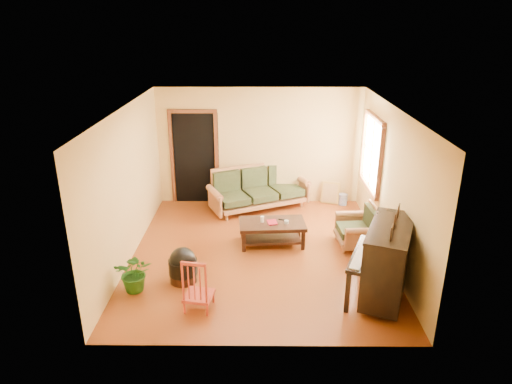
{
  "coord_description": "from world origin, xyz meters",
  "views": [
    {
      "loc": [
        0.01,
        -7.3,
        3.97
      ],
      "look_at": [
        -0.05,
        0.2,
        1.1
      ],
      "focal_mm": 32.0,
      "sensor_mm": 36.0,
      "label": 1
    }
  ],
  "objects_px": {
    "piano": "(387,263)",
    "ceramic_crock": "(343,199)",
    "sofa": "(259,189)",
    "coffee_table": "(272,233)",
    "footstool": "(183,269)",
    "potted_plant": "(135,272)",
    "red_chair": "(198,283)",
    "armchair": "(356,226)"
  },
  "relations": [
    {
      "from": "armchair",
      "to": "red_chair",
      "type": "relative_size",
      "value": 0.95
    },
    {
      "from": "armchair",
      "to": "ceramic_crock",
      "type": "height_order",
      "value": "armchair"
    },
    {
      "from": "sofa",
      "to": "coffee_table",
      "type": "bearing_deg",
      "value": -106.5
    },
    {
      "from": "piano",
      "to": "ceramic_crock",
      "type": "bearing_deg",
      "value": 112.08
    },
    {
      "from": "footstool",
      "to": "sofa",
      "type": "bearing_deg",
      "value": 68.04
    },
    {
      "from": "coffee_table",
      "to": "potted_plant",
      "type": "distance_m",
      "value": 2.66
    },
    {
      "from": "potted_plant",
      "to": "footstool",
      "type": "bearing_deg",
      "value": 21.57
    },
    {
      "from": "coffee_table",
      "to": "footstool",
      "type": "xyz_separation_m",
      "value": [
        -1.45,
        -1.3,
        -0.0
      ]
    },
    {
      "from": "sofa",
      "to": "footstool",
      "type": "relative_size",
      "value": 4.7
    },
    {
      "from": "sofa",
      "to": "ceramic_crock",
      "type": "distance_m",
      "value": 1.94
    },
    {
      "from": "coffee_table",
      "to": "red_chair",
      "type": "relative_size",
      "value": 1.44
    },
    {
      "from": "red_chair",
      "to": "piano",
      "type": "bearing_deg",
      "value": 15.78
    },
    {
      "from": "ceramic_crock",
      "to": "red_chair",
      "type": "bearing_deg",
      "value": -124.86
    },
    {
      "from": "coffee_table",
      "to": "red_chair",
      "type": "bearing_deg",
      "value": -118.68
    },
    {
      "from": "armchair",
      "to": "red_chair",
      "type": "bearing_deg",
      "value": -147.44
    },
    {
      "from": "piano",
      "to": "ceramic_crock",
      "type": "distance_m",
      "value": 3.72
    },
    {
      "from": "coffee_table",
      "to": "piano",
      "type": "relative_size",
      "value": 0.9
    },
    {
      "from": "ceramic_crock",
      "to": "potted_plant",
      "type": "xyz_separation_m",
      "value": [
        -3.8,
        -3.52,
        0.19
      ]
    },
    {
      "from": "coffee_table",
      "to": "potted_plant",
      "type": "bearing_deg",
      "value": -143.69
    },
    {
      "from": "armchair",
      "to": "red_chair",
      "type": "height_order",
      "value": "red_chair"
    },
    {
      "from": "piano",
      "to": "potted_plant",
      "type": "height_order",
      "value": "piano"
    },
    {
      "from": "piano",
      "to": "footstool",
      "type": "bearing_deg",
      "value": -165.94
    },
    {
      "from": "red_chair",
      "to": "potted_plant",
      "type": "height_order",
      "value": "red_chair"
    },
    {
      "from": "footstool",
      "to": "potted_plant",
      "type": "distance_m",
      "value": 0.75
    },
    {
      "from": "sofa",
      "to": "ceramic_crock",
      "type": "bearing_deg",
      "value": -17.48
    },
    {
      "from": "piano",
      "to": "footstool",
      "type": "height_order",
      "value": "piano"
    },
    {
      "from": "footstool",
      "to": "potted_plant",
      "type": "relative_size",
      "value": 0.72
    },
    {
      "from": "coffee_table",
      "to": "footstool",
      "type": "bearing_deg",
      "value": -138.12
    },
    {
      "from": "sofa",
      "to": "piano",
      "type": "relative_size",
      "value": 1.6
    },
    {
      "from": "red_chair",
      "to": "ceramic_crock",
      "type": "relative_size",
      "value": 3.37
    },
    {
      "from": "potted_plant",
      "to": "ceramic_crock",
      "type": "bearing_deg",
      "value": 42.77
    },
    {
      "from": "footstool",
      "to": "ceramic_crock",
      "type": "xyz_separation_m",
      "value": [
        3.11,
        3.24,
        -0.09
      ]
    },
    {
      "from": "footstool",
      "to": "piano",
      "type": "bearing_deg",
      "value": -8.17
    },
    {
      "from": "coffee_table",
      "to": "piano",
      "type": "bearing_deg",
      "value": -46.74
    },
    {
      "from": "footstool",
      "to": "potted_plant",
      "type": "bearing_deg",
      "value": -158.43
    },
    {
      "from": "armchair",
      "to": "piano",
      "type": "bearing_deg",
      "value": -90.63
    },
    {
      "from": "armchair",
      "to": "red_chair",
      "type": "distance_m",
      "value": 3.31
    },
    {
      "from": "armchair",
      "to": "potted_plant",
      "type": "bearing_deg",
      "value": -161.72
    },
    {
      "from": "piano",
      "to": "red_chair",
      "type": "relative_size",
      "value": 1.6
    },
    {
      "from": "coffee_table",
      "to": "armchair",
      "type": "xyz_separation_m",
      "value": [
        1.54,
        -0.05,
        0.18
      ]
    },
    {
      "from": "piano",
      "to": "potted_plant",
      "type": "distance_m",
      "value": 3.81
    },
    {
      "from": "red_chair",
      "to": "ceramic_crock",
      "type": "height_order",
      "value": "red_chair"
    }
  ]
}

